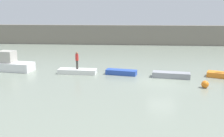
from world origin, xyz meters
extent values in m
plane|color=gray|center=(0.00, 0.00, 0.00)|extent=(120.00, 120.00, 0.00)
cube|color=gray|center=(0.00, 26.07, 1.82)|extent=(80.00, 1.20, 3.65)
cube|color=white|center=(-15.87, 3.18, 0.45)|extent=(5.30, 2.53, 0.90)
cube|color=#B2ADA3|center=(-16.13, 3.22, 1.51)|extent=(1.82, 1.53, 1.21)
cube|color=white|center=(-8.36, 2.40, 0.24)|extent=(3.95, 1.42, 0.47)
cube|color=#2B4CAD|center=(-3.85, 2.31, 0.25)|extent=(3.21, 1.60, 0.49)
cube|color=gray|center=(0.98, 1.48, 0.27)|extent=(3.67, 1.65, 0.53)
cylinder|color=#38332D|center=(-8.36, 2.40, 0.92)|extent=(0.22, 0.22, 0.89)
cylinder|color=red|center=(-8.36, 2.40, 1.69)|extent=(0.32, 0.32, 0.66)
sphere|color=#936B4C|center=(-8.36, 2.40, 2.14)|extent=(0.23, 0.23, 0.23)
sphere|color=orange|center=(3.33, -1.76, 0.31)|extent=(0.62, 0.62, 0.62)
camera|label=1|loc=(-2.70, -23.37, 6.32)|focal=42.07mm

